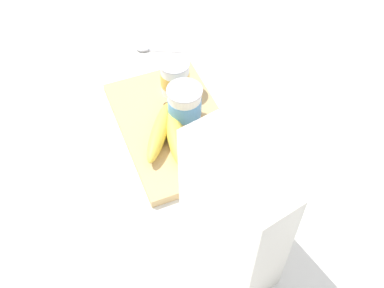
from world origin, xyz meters
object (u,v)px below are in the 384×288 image
cereal_box (232,213)px  banana_bunch (168,133)px  cutting_board (174,126)px  yogurt_cup_back (184,105)px  spoon (153,49)px  yogurt_cup_front (175,77)px

cereal_box → banana_bunch: bearing=171.0°
cutting_board → cereal_box: size_ratio=1.34×
yogurt_cup_back → banana_bunch: (0.04, -0.05, -0.03)m
spoon → yogurt_cup_back: bearing=-3.9°
yogurt_cup_front → spoon: bearing=178.3°
yogurt_cup_front → yogurt_cup_back: size_ratio=0.90×
cutting_board → banana_bunch: banana_bunch is taller
yogurt_cup_front → banana_bunch: (0.13, -0.07, -0.02)m
yogurt_cup_back → spoon: yogurt_cup_back is taller
cereal_box → yogurt_cup_front: bearing=160.8°
yogurt_cup_front → banana_bunch: yogurt_cup_front is taller
yogurt_cup_front → yogurt_cup_back: yogurt_cup_back is taller
yogurt_cup_front → banana_bunch: 0.15m
yogurt_cup_front → cutting_board: bearing=-23.2°
cutting_board → yogurt_cup_front: (-0.09, 0.04, 0.05)m
yogurt_cup_back → banana_bunch: yogurt_cup_back is taller
cutting_board → yogurt_cup_back: yogurt_cup_back is taller
cutting_board → yogurt_cup_front: size_ratio=4.29×
cutting_board → spoon: bearing=170.5°
banana_bunch → spoon: (-0.31, 0.07, -0.03)m
yogurt_cup_front → banana_bunch: size_ratio=0.44×
cereal_box → banana_bunch: (-0.27, -0.01, -0.09)m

